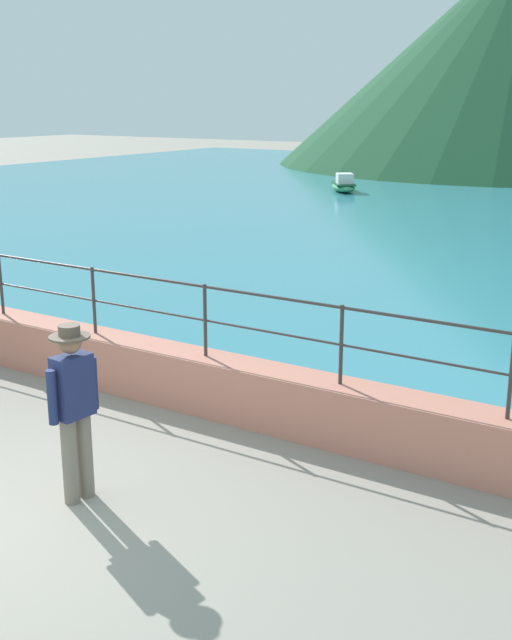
{
  "coord_description": "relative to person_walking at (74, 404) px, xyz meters",
  "views": [
    {
      "loc": [
        5.54,
        -4.27,
        3.73
      ],
      "look_at": [
        0.41,
        3.7,
        1.1
      ],
      "focal_mm": 44.66,
      "sensor_mm": 36.0,
      "label": 1
    }
  ],
  "objects": [
    {
      "name": "ground_plane",
      "position": [
        -0.34,
        -0.66,
        -0.98
      ],
      "size": [
        120.0,
        120.0,
        0.0
      ],
      "primitive_type": "plane",
      "color": "gray"
    },
    {
      "name": "boat_1",
      "position": [
        -9.64,
        24.81,
        -0.65
      ],
      "size": [
        2.05,
        2.4,
        0.76
      ],
      "color": "#338C59",
      "rests_on": "lake_water"
    },
    {
      "name": "railing",
      "position": [
        -0.34,
        2.54,
        0.35
      ],
      "size": [
        18.44,
        0.04,
        0.9
      ],
      "color": "#383330",
      "rests_on": "promenade_wall"
    },
    {
      "name": "promenade_wall",
      "position": [
        -0.34,
        2.54,
        -0.63
      ],
      "size": [
        20.0,
        0.56,
        0.7
      ],
      "primitive_type": "cube",
      "color": "tan",
      "rests_on": "ground"
    },
    {
      "name": "person_walking",
      "position": [
        0.0,
        0.0,
        0.0
      ],
      "size": [
        0.38,
        0.57,
        1.75
      ],
      "color": "slate",
      "rests_on": "ground"
    }
  ]
}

